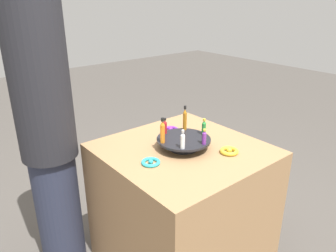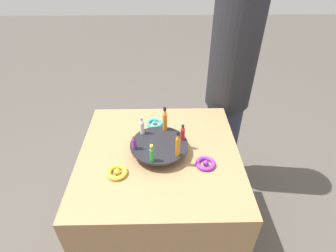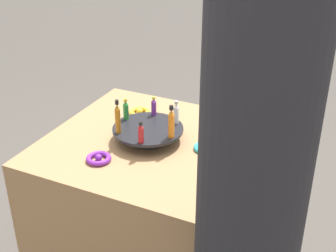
{
  "view_description": "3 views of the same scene",
  "coord_description": "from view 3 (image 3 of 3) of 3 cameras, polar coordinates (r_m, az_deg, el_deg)",
  "views": [
    {
      "loc": [
        -1.09,
        -1.2,
        1.57
      ],
      "look_at": [
        -0.07,
        0.05,
        0.92
      ],
      "focal_mm": 35.0,
      "sensor_mm": 36.0,
      "label": 1
    },
    {
      "loc": [
        1.01,
        0.02,
        1.71
      ],
      "look_at": [
        -0.06,
        0.05,
        0.91
      ],
      "focal_mm": 28.0,
      "sensor_mm": 36.0,
      "label": 2
    },
    {
      "loc": [
        -0.8,
        1.5,
        1.75
      ],
      "look_at": [
        -0.15,
        0.13,
        0.95
      ],
      "focal_mm": 50.0,
      "sensor_mm": 36.0,
      "label": 3
    }
  ],
  "objects": [
    {
      "name": "ribbon_bow_teal",
      "position": [
        1.89,
        4.59,
        -2.65
      ],
      "size": [
        0.1,
        0.1,
        0.02
      ],
      "color": "#2DB7CC",
      "rests_on": "party_table"
    },
    {
      "name": "bottle_purple",
      "position": [
        2.02,
        -1.74,
        2.41
      ],
      "size": [
        0.02,
        0.02,
        0.08
      ],
      "color": "#702D93",
      "rests_on": "display_stand"
    },
    {
      "name": "ribbon_bow_purple",
      "position": [
        1.83,
        -8.45,
        -3.92
      ],
      "size": [
        0.1,
        0.1,
        0.03
      ],
      "color": "purple",
      "rests_on": "party_table"
    },
    {
      "name": "bottle_orange",
      "position": [
        1.83,
        0.4,
        0.38
      ],
      "size": [
        0.03,
        0.03,
        0.14
      ],
      "color": "orange",
      "rests_on": "display_stand"
    },
    {
      "name": "bottle_red",
      "position": [
        1.8,
        -3.33,
        -0.87
      ],
      "size": [
        0.02,
        0.02,
        0.09
      ],
      "color": "#B21E23",
      "rests_on": "display_stand"
    },
    {
      "name": "bottle_green",
      "position": [
        1.99,
        -5.16,
        1.99
      ],
      "size": [
        0.02,
        0.02,
        0.09
      ],
      "color": "#288438",
      "rests_on": "display_stand"
    },
    {
      "name": "bottle_amber",
      "position": [
        1.87,
        -6.15,
        0.99
      ],
      "size": [
        0.02,
        0.02,
        0.14
      ],
      "color": "#AD6B19",
      "rests_on": "display_stand"
    },
    {
      "name": "display_stand",
      "position": [
        1.94,
        -2.46,
        -0.67
      ],
      "size": [
        0.29,
        0.29,
        0.06
      ],
      "color": "black",
      "rests_on": "party_table"
    },
    {
      "name": "person_figure",
      "position": [
        1.36,
        9.81,
        -11.65
      ],
      "size": [
        0.3,
        0.3,
        1.77
      ],
      "rotation": [
        0.0,
        0.0,
        -0.69
      ],
      "color": "#282D42",
      "rests_on": "ground_plane"
    },
    {
      "name": "party_table",
      "position": [
        2.18,
        -2.22,
        -10.78
      ],
      "size": [
        0.83,
        0.83,
        0.79
      ],
      "color": "#9E754C",
      "rests_on": "ground_plane"
    },
    {
      "name": "ribbon_bow_gold",
      "position": [
        2.17,
        -3.48,
        1.69
      ],
      "size": [
        0.1,
        0.1,
        0.03
      ],
      "color": "gold",
      "rests_on": "party_table"
    },
    {
      "name": "bottle_clear",
      "position": [
        1.94,
        1.01,
        1.61
      ],
      "size": [
        0.02,
        0.02,
        0.1
      ],
      "color": "silver",
      "rests_on": "display_stand"
    }
  ]
}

